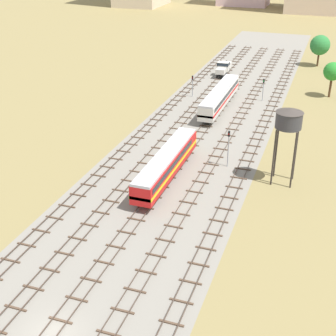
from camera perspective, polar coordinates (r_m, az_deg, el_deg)
The scene contains 16 objects.
ground_plane at distance 90.74m, azimuth 5.12°, elevation 5.71°, with size 480.00×480.00×0.00m, color olive.
ballast_bed at distance 90.74m, azimuth 5.12°, elevation 5.71°, with size 23.38×176.00×0.01m, color gray.
track_far_left at distance 94.20m, azimuth -0.48°, elevation 6.70°, with size 2.40×126.00×0.29m.
track_left at distance 92.79m, azimuth 2.36°, elevation 6.36°, with size 2.40×126.00×0.29m.
track_centre_left at distance 91.60m, azimuth 5.28°, elevation 6.00°, with size 2.40×126.00×0.29m.
track_centre at distance 90.66m, azimuth 8.26°, elevation 5.61°, with size 2.40×126.00×0.29m.
track_centre_right at distance 89.97m, azimuth 11.28°, elevation 5.20°, with size 2.40×126.00×0.29m.
diesel_railcar_centre_left_nearest at distance 67.52m, azimuth -0.17°, elevation 0.61°, with size 2.96×20.50×3.80m.
passenger_coach_centre_left_near at distance 95.89m, azimuth 6.17°, elevation 8.48°, with size 2.96×22.00×3.80m.
shunter_loco_left_mid at distance 119.61m, azimuth 6.63°, elevation 11.81°, with size 2.74×8.46×3.10m.
water_tower at distance 66.18m, azimuth 14.15°, elevation 5.53°, with size 3.73×3.73×10.91m.
signal_post_nearest at distance 102.70m, azimuth 2.93°, elevation 10.04°, with size 0.28×0.47×4.65m.
signal_post_near at distance 71.37m, azimuth 7.19°, elevation 2.85°, with size 0.28×0.47×5.85m.
signal_post_mid at distance 101.82m, azimuth 11.26°, elevation 9.46°, with size 0.28×0.47×4.76m.
lineside_tree_0 at distance 132.31m, azimuth 17.60°, elevation 13.73°, with size 5.03×5.03×7.97m.
lineside_tree_1 at distance 107.27m, azimuth 18.96°, elevation 10.76°, with size 3.82×3.82×7.45m.
Camera 1 is at (20.11, -26.43, 32.17)m, focal length 51.35 mm.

